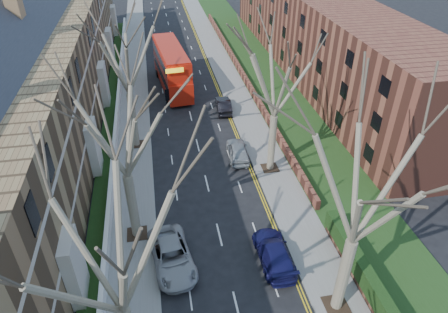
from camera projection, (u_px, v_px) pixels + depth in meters
pavement_left at (134, 96)px, 46.83m from camera, size 3.00×102.00×0.12m
pavement_right at (234, 88)px, 48.63m from camera, size 3.00×102.00×0.12m
terrace_left at (40, 85)px, 36.10m from camera, size 9.70×78.00×13.60m
flats_right at (316, 33)px, 50.86m from camera, size 13.97×54.00×10.00m
front_wall_left at (116, 126)px, 39.74m from camera, size 0.30×78.00×1.00m
grass_verge_right at (270, 85)px, 49.25m from camera, size 6.00×102.00×0.06m
tree_left_mid at (107, 241)px, 14.65m from camera, size 10.50×10.50×14.71m
tree_left_far at (118, 120)px, 22.98m from camera, size 10.15×10.15×14.22m
tree_left_dist at (123, 47)px, 32.59m from camera, size 10.50×10.50×14.71m
tree_right_mid at (369, 176)px, 17.99m from camera, size 10.50×10.50×14.71m
tree_right_far at (278, 68)px, 29.59m from camera, size 10.15×10.15×14.22m
double_decker_bus at (172, 68)px, 47.61m from camera, size 3.89×12.16×4.96m
car_left_far at (172, 256)px, 25.56m from camera, size 3.21×5.68×1.50m
car_right_near at (274, 253)px, 25.85m from camera, size 2.04×4.94×1.43m
car_right_mid at (238, 150)px, 35.87m from camera, size 2.03×4.44×1.48m
car_right_far at (224, 105)px, 43.45m from camera, size 1.73×4.29×1.38m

